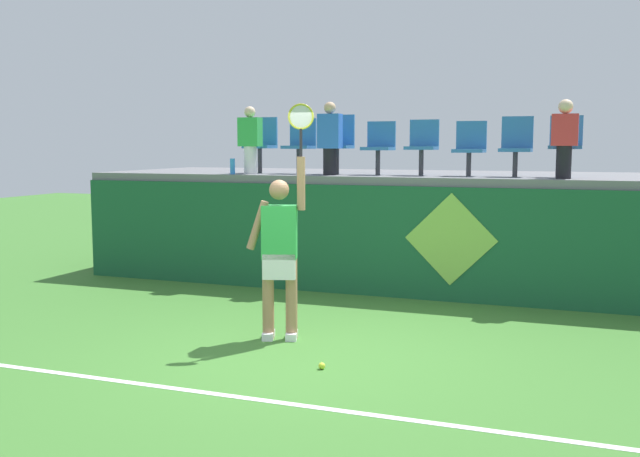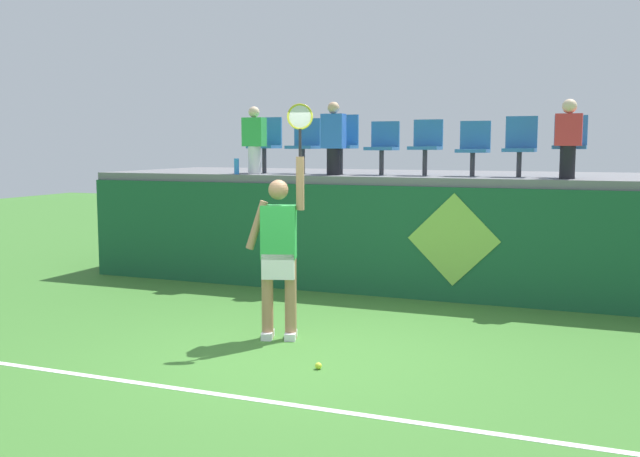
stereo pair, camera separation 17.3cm
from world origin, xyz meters
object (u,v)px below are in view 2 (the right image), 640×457
(stadium_chair_1, at_px, (305,142))
(spectator_0, at_px, (254,139))
(stadium_chair_7, at_px, (570,142))
(stadium_chair_0, at_px, (266,142))
(stadium_chair_2, at_px, (343,141))
(tennis_player, at_px, (279,250))
(stadium_chair_4, at_px, (426,144))
(water_bottle, at_px, (237,166))
(tennis_ball, at_px, (318,366))
(stadium_chair_5, at_px, (474,146))
(spectator_1, at_px, (568,137))
(spectator_2, at_px, (333,138))
(stadium_chair_6, at_px, (520,144))
(stadium_chair_3, at_px, (383,144))

(stadium_chair_1, xyz_separation_m, spectator_0, (-0.67, -0.43, 0.05))
(stadium_chair_7, bearing_deg, stadium_chair_0, 179.96)
(stadium_chair_1, height_order, stadium_chair_2, stadium_chair_2)
(tennis_player, relative_size, stadium_chair_4, 3.14)
(water_bottle, height_order, stadium_chair_4, stadium_chair_4)
(tennis_ball, height_order, stadium_chair_5, stadium_chair_5)
(stadium_chair_0, relative_size, stadium_chair_1, 1.03)
(spectator_1, xyz_separation_m, spectator_2, (-3.34, 0.06, 0.01))
(stadium_chair_2, relative_size, stadium_chair_4, 1.11)
(tennis_ball, bearing_deg, stadium_chair_5, 80.93)
(stadium_chair_0, bearing_deg, tennis_ball, -58.67)
(stadium_chair_0, bearing_deg, stadium_chair_6, 0.02)
(tennis_player, height_order, spectator_1, spectator_1)
(stadium_chair_3, height_order, stadium_chair_5, stadium_chair_3)
(water_bottle, bearing_deg, tennis_ball, -52.40)
(stadium_chair_5, bearing_deg, spectator_0, -172.73)
(stadium_chair_3, bearing_deg, stadium_chair_5, 0.13)
(water_bottle, bearing_deg, stadium_chair_4, 12.95)
(tennis_player, xyz_separation_m, spectator_1, (2.82, 2.99, 1.25))
(stadium_chair_7, xyz_separation_m, spectator_0, (-4.64, -0.42, 0.05))
(water_bottle, xyz_separation_m, stadium_chair_6, (4.17, 0.66, 0.34))
(stadium_chair_1, xyz_separation_m, spectator_2, (0.63, -0.40, 0.07))
(stadium_chair_2, relative_size, spectator_2, 0.84)
(spectator_1, bearing_deg, spectator_0, 179.64)
(stadium_chair_0, distance_m, spectator_1, 4.67)
(stadium_chair_6, relative_size, spectator_1, 0.82)
(stadium_chair_7, relative_size, spectator_1, 0.82)
(stadium_chair_4, bearing_deg, tennis_player, -103.23)
(stadium_chair_0, height_order, stadium_chair_7, stadium_chair_0)
(tennis_ball, xyz_separation_m, spectator_1, (2.01, 3.87, 2.22))
(stadium_chair_0, bearing_deg, stadium_chair_4, -0.12)
(stadium_chair_2, bearing_deg, stadium_chair_7, -0.10)
(stadium_chair_2, bearing_deg, spectator_1, -7.83)
(stadium_chair_5, height_order, stadium_chair_7, stadium_chair_7)
(stadium_chair_2, xyz_separation_m, stadium_chair_3, (0.66, -0.01, -0.05))
(stadium_chair_7, height_order, spectator_2, spectator_2)
(stadium_chair_2, distance_m, spectator_1, 3.37)
(water_bottle, relative_size, stadium_chair_6, 0.28)
(tennis_ball, bearing_deg, spectator_2, 108.68)
(tennis_player, bearing_deg, stadium_chair_3, 87.60)
(stadium_chair_0, xyz_separation_m, spectator_0, (0.00, -0.43, 0.04))
(stadium_chair_4, xyz_separation_m, stadium_chair_5, (0.70, 0.00, -0.03))
(spectator_1, relative_size, spectator_2, 0.97)
(stadium_chair_5, bearing_deg, stadium_chair_7, -0.01)
(stadium_chair_7, bearing_deg, stadium_chair_5, 179.99)
(tennis_player, relative_size, water_bottle, 10.67)
(stadium_chair_0, height_order, stadium_chair_5, stadium_chair_0)
(stadium_chair_3, relative_size, stadium_chair_7, 0.94)
(tennis_ball, relative_size, stadium_chair_0, 0.07)
(stadium_chair_2, relative_size, stadium_chair_3, 1.14)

